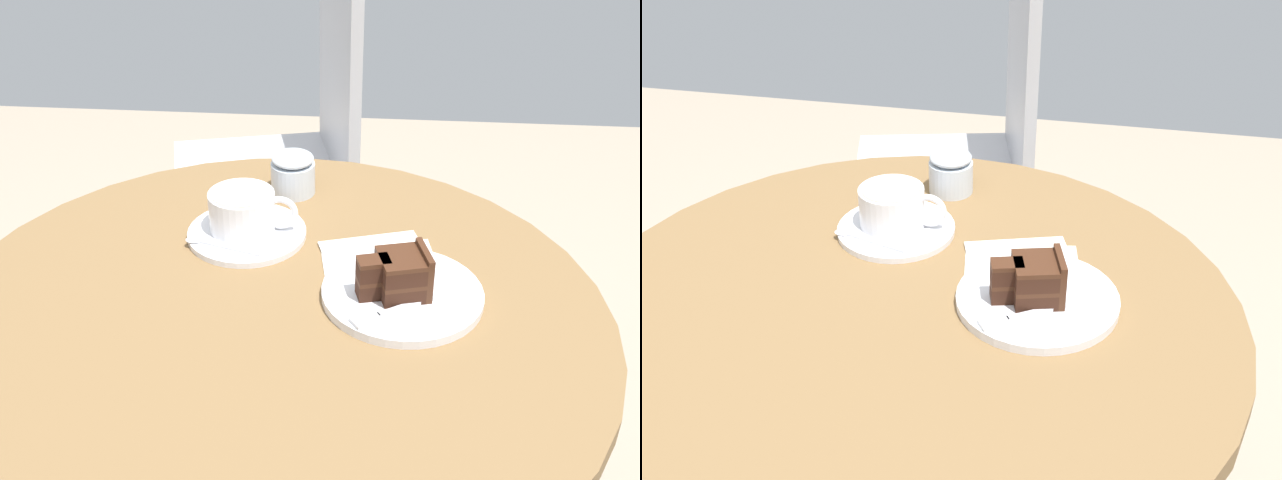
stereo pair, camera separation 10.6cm
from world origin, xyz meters
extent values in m
cylinder|color=brown|center=(0.00, 0.00, 0.67)|extent=(0.85, 0.85, 0.03)
cylinder|color=white|center=(-0.06, 0.17, 0.69)|extent=(0.17, 0.17, 0.01)
cylinder|color=white|center=(-0.06, 0.17, 0.72)|extent=(0.09, 0.09, 0.06)
cylinder|color=#D6B789|center=(-0.06, 0.17, 0.75)|extent=(0.08, 0.08, 0.00)
torus|color=white|center=(-0.01, 0.17, 0.72)|extent=(0.05, 0.01, 0.05)
cube|color=silver|center=(-0.07, 0.12, 0.69)|extent=(0.09, 0.03, 0.00)
ellipsoid|color=silver|center=(-0.12, 0.13, 0.69)|extent=(0.02, 0.02, 0.00)
cylinder|color=white|center=(0.16, 0.03, 0.69)|extent=(0.20, 0.20, 0.01)
cube|color=#381E14|center=(0.16, 0.03, 0.71)|extent=(0.07, 0.07, 0.02)
cube|color=#381E14|center=(0.13, 0.02, 0.71)|extent=(0.05, 0.04, 0.02)
cube|color=#422314|center=(0.16, 0.03, 0.72)|extent=(0.07, 0.07, 0.01)
cube|color=#422314|center=(0.13, 0.02, 0.72)|extent=(0.05, 0.04, 0.01)
cube|color=#381E14|center=(0.16, 0.03, 0.73)|extent=(0.07, 0.07, 0.02)
cube|color=#381E14|center=(0.13, 0.02, 0.73)|extent=(0.05, 0.04, 0.02)
cube|color=#422314|center=(0.16, 0.03, 0.75)|extent=(0.07, 0.07, 0.01)
cube|color=#422314|center=(0.13, 0.02, 0.75)|extent=(0.05, 0.04, 0.01)
cube|color=#422314|center=(0.19, 0.04, 0.73)|extent=(0.02, 0.06, 0.06)
cube|color=silver|center=(0.18, 0.01, 0.70)|extent=(0.10, 0.07, 0.00)
cube|color=silver|center=(0.12, -0.03, 0.70)|extent=(0.04, 0.04, 0.00)
cube|color=silver|center=(0.14, 0.09, 0.68)|extent=(0.18, 0.18, 0.00)
cube|color=silver|center=(0.13, 0.11, 0.69)|extent=(0.18, 0.18, 0.00)
cylinder|color=#BCBCC1|center=(-0.33, 0.91, 0.22)|extent=(0.02, 0.02, 0.45)
cylinder|color=#BCBCC1|center=(-0.25, 0.59, 0.22)|extent=(0.02, 0.02, 0.45)
cylinder|color=#BCBCC1|center=(-0.02, 0.98, 0.22)|extent=(0.02, 0.02, 0.45)
cylinder|color=#BCBCC1|center=(0.06, 0.67, 0.22)|extent=(0.02, 0.02, 0.45)
cube|color=#BCBCC1|center=(-0.14, 0.79, 0.46)|extent=(0.46, 0.46, 0.02)
cube|color=#BCBCC1|center=(0.03, 0.83, 0.68)|extent=(0.11, 0.36, 0.43)
cylinder|color=silver|center=(-0.01, 0.30, 0.71)|extent=(0.07, 0.07, 0.05)
ellipsoid|color=silver|center=(-0.01, 0.30, 0.74)|extent=(0.07, 0.07, 0.02)
camera|label=1|loc=(0.13, -0.80, 1.28)|focal=45.00mm
camera|label=2|loc=(0.23, -0.78, 1.28)|focal=45.00mm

